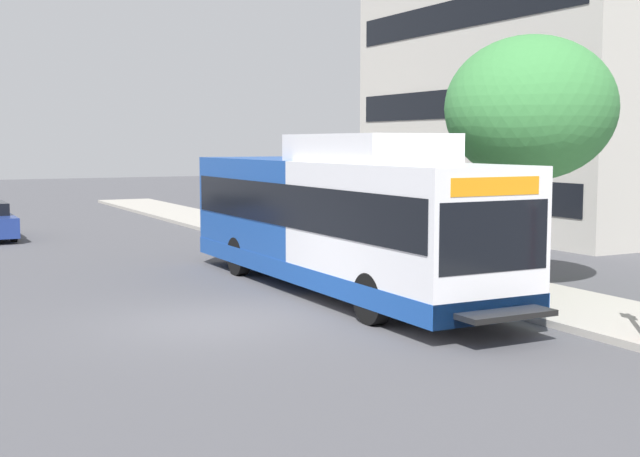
{
  "coord_description": "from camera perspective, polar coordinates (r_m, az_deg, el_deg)",
  "views": [
    {
      "loc": [
        -5.51,
        -15.23,
        3.47
      ],
      "look_at": [
        2.91,
        1.04,
        1.6
      ],
      "focal_mm": 47.5,
      "sensor_mm": 36.0,
      "label": 1
    }
  ],
  "objects": [
    {
      "name": "ground_plane",
      "position": [
        24.13,
        -13.89,
        -2.61
      ],
      "size": [
        120.0,
        120.0,
        0.0
      ],
      "primitive_type": "plane",
      "color": "#4C4C51"
    },
    {
      "name": "sidewalk_curb",
      "position": [
        24.88,
        3.11,
        -2.03
      ],
      "size": [
        3.0,
        56.0,
        0.14
      ],
      "primitive_type": "cube",
      "color": "#A8A399",
      "rests_on": "ground"
    },
    {
      "name": "transit_bus",
      "position": [
        19.64,
        1.13,
        0.67
      ],
      "size": [
        2.58,
        12.25,
        3.65
      ],
      "color": "white",
      "rests_on": "ground"
    },
    {
      "name": "street_tree_near_stop",
      "position": [
        20.32,
        13.97,
        7.83
      ],
      "size": [
        3.94,
        3.94,
        5.79
      ],
      "color": "#4C3823",
      "rests_on": "sidewalk_curb"
    }
  ]
}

